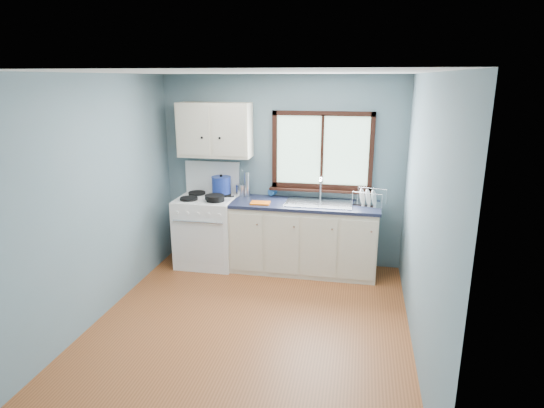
% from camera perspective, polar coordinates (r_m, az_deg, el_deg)
% --- Properties ---
extents(floor, '(3.20, 3.60, 0.02)m').
position_cam_1_polar(floor, '(4.84, -2.73, -15.02)').
color(floor, brown).
rests_on(floor, ground).
extents(ceiling, '(3.20, 3.60, 0.02)m').
position_cam_1_polar(ceiling, '(4.17, -3.20, 16.32)').
color(ceiling, white).
rests_on(ceiling, wall_back).
extents(wall_back, '(3.20, 0.02, 2.50)m').
position_cam_1_polar(wall_back, '(6.06, 1.20, 4.12)').
color(wall_back, slate).
rests_on(wall_back, ground).
extents(wall_front, '(3.20, 0.02, 2.50)m').
position_cam_1_polar(wall_front, '(2.74, -12.33, -10.94)').
color(wall_front, slate).
rests_on(wall_front, ground).
extents(wall_left, '(0.02, 3.60, 2.50)m').
position_cam_1_polar(wall_left, '(4.97, -21.25, 0.48)').
color(wall_left, slate).
rests_on(wall_left, ground).
extents(wall_right, '(0.02, 3.60, 2.50)m').
position_cam_1_polar(wall_right, '(4.26, 18.58, -1.69)').
color(wall_right, slate).
rests_on(wall_right, ground).
extents(gas_range, '(0.76, 0.69, 1.36)m').
position_cam_1_polar(gas_range, '(6.18, -8.11, -3.09)').
color(gas_range, white).
rests_on(gas_range, floor).
extents(base_cabinets, '(1.85, 0.60, 0.88)m').
position_cam_1_polar(base_cabinets, '(5.94, 4.01, -4.60)').
color(base_cabinets, beige).
rests_on(base_cabinets, floor).
extents(countertop, '(1.89, 0.64, 0.04)m').
position_cam_1_polar(countertop, '(5.79, 4.10, -0.05)').
color(countertop, black).
rests_on(countertop, base_cabinets).
extents(sink, '(0.84, 0.46, 0.44)m').
position_cam_1_polar(sink, '(5.78, 5.86, -0.53)').
color(sink, silver).
rests_on(sink, countertop).
extents(window, '(1.36, 0.10, 1.03)m').
position_cam_1_polar(window, '(5.92, 6.29, 5.96)').
color(window, '#9EC6A8').
rests_on(window, wall_back).
extents(upper_cabinets, '(0.95, 0.35, 0.70)m').
position_cam_1_polar(upper_cabinets, '(6.01, -7.20, 9.20)').
color(upper_cabinets, beige).
rests_on(upper_cabinets, wall_back).
extents(skillet, '(0.40, 0.32, 0.05)m').
position_cam_1_polar(skillet, '(5.84, -7.19, 0.87)').
color(skillet, black).
rests_on(skillet, gas_range).
extents(stockpot, '(0.33, 0.33, 0.26)m').
position_cam_1_polar(stockpot, '(6.10, -6.38, 2.42)').
color(stockpot, navy).
rests_on(stockpot, gas_range).
extents(utensil_crock, '(0.15, 0.15, 0.40)m').
position_cam_1_polar(utensil_crock, '(6.10, -3.97, 1.77)').
color(utensil_crock, silver).
rests_on(utensil_crock, countertop).
extents(thermos, '(0.08, 0.08, 0.33)m').
position_cam_1_polar(thermos, '(6.06, -3.17, 2.49)').
color(thermos, silver).
rests_on(thermos, countertop).
extents(soap_bottle, '(0.14, 0.14, 0.27)m').
position_cam_1_polar(soap_bottle, '(6.05, -0.24, 2.21)').
color(soap_bottle, '#2862A7').
rests_on(soap_bottle, countertop).
extents(dish_towel, '(0.25, 0.19, 0.02)m').
position_cam_1_polar(dish_towel, '(5.73, -1.48, 0.13)').
color(dish_towel, '#D85C0E').
rests_on(dish_towel, countertop).
extents(dish_rack, '(0.44, 0.38, 0.20)m').
position_cam_1_polar(dish_rack, '(5.79, 12.04, 0.40)').
color(dish_rack, silver).
rests_on(dish_rack, countertop).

